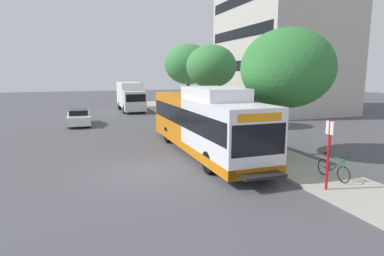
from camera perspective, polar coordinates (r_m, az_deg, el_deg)
The scene contains 11 objects.
ground_plane at distance 22.26m, azimuth -12.95°, elevation -1.85°, with size 120.00×120.00×0.00m, color #4C4C51.
sidewalk_curb at distance 22.25m, azimuth 5.88°, elevation -1.47°, with size 3.00×56.00×0.14m, color #A8A399.
transit_bus at distance 17.61m, azimuth 2.08°, elevation 1.00°, with size 2.58×12.25×3.65m.
bus_stop_sign_pole at distance 12.67m, azimuth 22.95°, elevation -3.50°, with size 0.10×0.36×2.60m.
bicycle_parked at distance 14.34m, azimuth 23.66°, elevation -6.55°, with size 0.52×1.76×1.02m.
street_tree_near_stop at distance 17.56m, azimuth 16.43°, elevation 10.05°, with size 4.78×4.78×6.49m.
street_tree_mid_block at distance 25.89m, azimuth 3.41°, elevation 10.77°, with size 3.95×3.95×6.40m.
street_tree_far_block at distance 32.76m, azimuth -0.68°, elevation 11.17°, with size 4.69×4.69×7.05m.
parked_car_far_lane at distance 28.91m, azimuth -19.34°, elevation 1.81°, with size 1.80×4.50×1.33m.
box_truck_background at distance 37.96m, azimuth -10.80°, elevation 5.60°, with size 2.32×7.01×3.25m.
lattice_comm_tower at distance 50.51m, azimuth 6.64°, elevation 13.93°, with size 1.10×1.10×24.75m.
Camera 1 is at (-2.42, -13.69, 4.39)m, focal length 30.25 mm.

